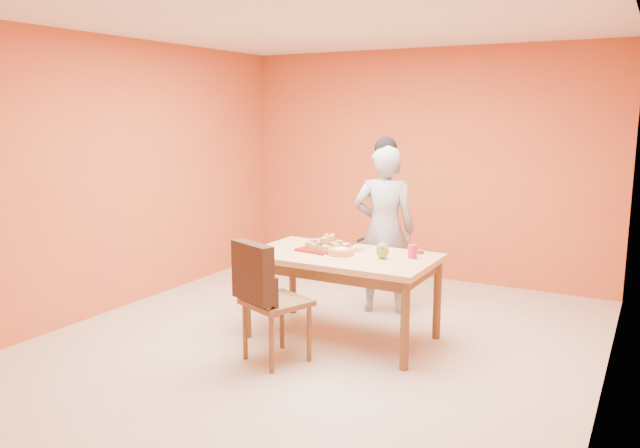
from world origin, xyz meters
The scene contains 17 objects.
floor centered at (0.00, 0.00, 0.00)m, with size 5.00×5.00×0.00m, color beige.
ceiling centered at (0.00, 0.00, 2.70)m, with size 5.00×5.00×0.00m, color silver.
wall_back centered at (0.00, 2.50, 1.35)m, with size 4.50×4.50×0.00m, color #C5482D.
wall_left centered at (-2.25, 0.00, 1.35)m, with size 5.00×5.00×0.00m, color #C5482D.
wall_right centered at (2.25, 0.00, 1.35)m, with size 5.00×5.00×0.00m, color #C5482D.
dining_table centered at (0.13, 0.15, 0.67)m, with size 1.60×0.90×0.76m.
dining_chair centered at (-0.10, -0.58, 0.51)m, with size 0.60×0.67×0.99m.
pastry_pile centered at (-0.09, 0.21, 0.84)m, with size 0.33×0.33×0.11m, color tan, non-canonical shape.
person centered at (0.15, 1.02, 0.83)m, with size 0.61×0.40×1.66m, color gray.
pastry_platter centered at (-0.09, 0.21, 0.77)m, with size 0.37×0.37×0.02m, color maroon.
red_dinner_plate centered at (-0.22, 0.46, 0.77)m, with size 0.23×0.23×0.01m, color maroon.
white_cake_plate centered at (0.17, 0.06, 0.77)m, with size 0.30×0.30×0.01m, color white.
sponge_cake centered at (0.17, 0.06, 0.80)m, with size 0.23×0.23×0.05m, color #CB7534.
cake_server centered at (0.18, 0.24, 0.83)m, with size 0.05×0.27×0.01m, color silver.
egg_ornament centered at (0.50, 0.16, 0.83)m, with size 0.11×0.09×0.14m, color olive.
magenta_glass centered at (0.72, 0.30, 0.82)m, with size 0.08×0.08×0.11m, color #CA1E46.
checker_tin centered at (0.70, 0.50, 0.77)m, with size 0.09×0.09×0.03m, color #3B2410.
Camera 1 is at (2.50, -4.56, 1.98)m, focal length 35.00 mm.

